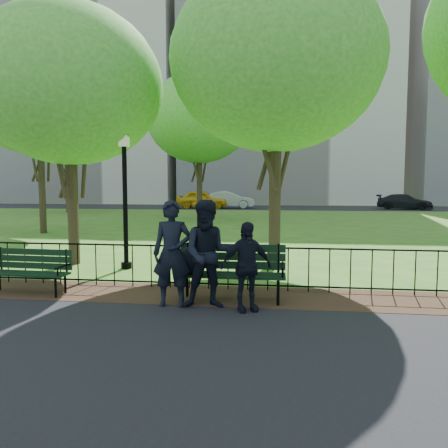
# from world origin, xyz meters

# --- Properties ---
(ground) EXTENTS (120.00, 120.00, 0.00)m
(ground) POSITION_xyz_m (0.00, 0.00, 0.00)
(ground) COLOR #2E6B1C
(asphalt_path) EXTENTS (60.00, 9.20, 0.01)m
(asphalt_path) POSITION_xyz_m (0.00, -3.40, 0.01)
(asphalt_path) COLOR black
(asphalt_path) RESTS_ON ground
(dirt_strip) EXTENTS (60.00, 1.60, 0.01)m
(dirt_strip) POSITION_xyz_m (0.00, 1.50, 0.01)
(dirt_strip) COLOR #321F14
(dirt_strip) RESTS_ON ground
(far_street) EXTENTS (70.00, 9.00, 0.01)m
(far_street) POSITION_xyz_m (0.00, 35.00, 0.01)
(far_street) COLOR black
(far_street) RESTS_ON ground
(iron_fence) EXTENTS (24.06, 0.06, 1.00)m
(iron_fence) POSITION_xyz_m (0.00, 2.00, 0.50)
(iron_fence) COLOR black
(iron_fence) RESTS_ON ground
(apartment_west) EXTENTS (22.00, 15.00, 26.00)m
(apartment_west) POSITION_xyz_m (-22.00, 48.00, 13.00)
(apartment_west) COLOR beige
(apartment_west) RESTS_ON ground
(apartment_mid) EXTENTS (24.00, 15.00, 30.00)m
(apartment_mid) POSITION_xyz_m (2.00, 48.00, 15.00)
(apartment_mid) COLOR silver
(apartment_mid) RESTS_ON ground
(park_bench_main) EXTENTS (1.97, 0.63, 1.11)m
(park_bench_main) POSITION_xyz_m (0.44, 1.14, 0.69)
(park_bench_main) COLOR black
(park_bench_main) RESTS_ON ground
(park_bench_left_a) EXTENTS (1.68, 0.60, 0.94)m
(park_bench_left_a) POSITION_xyz_m (-3.21, 1.21, 0.54)
(park_bench_left_a) COLOR black
(park_bench_left_a) RESTS_ON ground
(lamppost) EXTENTS (0.31, 0.31, 3.47)m
(lamppost) POSITION_xyz_m (-2.26, 3.94, 1.89)
(lamppost) COLOR black
(lamppost) RESTS_ON ground
(tree_near_w) EXTENTS (4.86, 4.86, 6.77)m
(tree_near_w) POSITION_xyz_m (-3.88, 4.38, 4.70)
(tree_near_w) COLOR #2D2116
(tree_near_w) RESTS_ON ground
(tree_near_e) EXTENTS (5.47, 5.47, 7.63)m
(tree_near_e) POSITION_xyz_m (1.47, 4.96, 5.29)
(tree_near_e) COLOR #2D2116
(tree_near_e) RESTS_ON ground
(tree_mid_w) EXTENTS (6.26, 6.26, 8.73)m
(tree_mid_w) POSITION_xyz_m (-8.85, 11.40, 6.06)
(tree_mid_w) COLOR #2D2116
(tree_mid_w) RESTS_ON ground
(tree_far_c) EXTENTS (6.37, 6.37, 8.88)m
(tree_far_c) POSITION_xyz_m (-3.42, 19.83, 6.17)
(tree_far_c) COLOR #2D2116
(tree_far_c) RESTS_ON ground
(tree_far_w) EXTENTS (6.96, 6.96, 9.70)m
(tree_far_w) POSITION_xyz_m (-14.93, 25.43, 6.74)
(tree_far_w) COLOR #2D2116
(tree_far_w) RESTS_ON ground
(person_left) EXTENTS (0.72, 0.51, 1.85)m
(person_left) POSITION_xyz_m (-0.21, 0.71, 0.94)
(person_left) COLOR black
(person_left) RESTS_ON asphalt_path
(person_mid) EXTENTS (0.97, 0.61, 1.86)m
(person_mid) POSITION_xyz_m (0.44, 0.66, 0.94)
(person_mid) COLOR black
(person_mid) RESTS_ON asphalt_path
(person_right) EXTENTS (0.95, 0.69, 1.50)m
(person_right) POSITION_xyz_m (1.09, 0.56, 0.76)
(person_right) COLOR black
(person_right) RESTS_ON asphalt_path
(taxi) EXTENTS (4.77, 1.93, 1.62)m
(taxi) POSITION_xyz_m (-5.62, 32.75, 0.82)
(taxi) COLOR gold
(taxi) RESTS_ON far_street
(sedan_silver) EXTENTS (4.87, 2.15, 1.55)m
(sedan_silver) POSITION_xyz_m (-3.28, 33.14, 0.79)
(sedan_silver) COLOR #9A9CA1
(sedan_silver) RESTS_ON far_street
(sedan_dark) EXTENTS (4.95, 3.20, 1.33)m
(sedan_dark) POSITION_xyz_m (12.19, 33.14, 0.68)
(sedan_dark) COLOR black
(sedan_dark) RESTS_ON far_street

